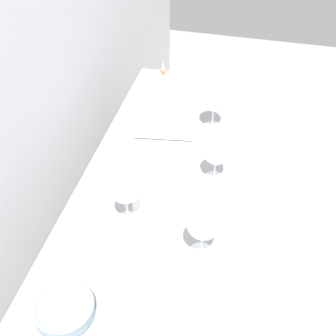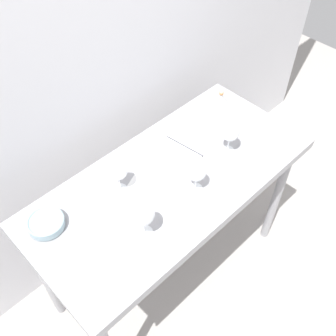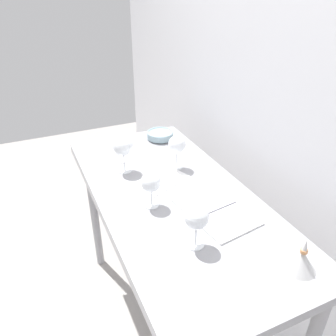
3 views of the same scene
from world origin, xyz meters
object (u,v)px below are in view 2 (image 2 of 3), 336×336
(wine_glass_near_center, at_px, (197,173))
(decanter_funnel, at_px, (221,99))
(tasting_sheet_lower, at_px, (108,224))
(wine_glass_near_left, at_px, (143,215))
(tasting_sheet_upper, at_px, (154,194))
(wine_glass_far_left, at_px, (118,171))
(wine_glass_near_right, at_px, (230,133))
(tasting_bowl, at_px, (46,223))
(open_notebook, at_px, (184,146))

(wine_glass_near_center, relative_size, decanter_funnel, 1.26)
(wine_glass_near_center, relative_size, tasting_sheet_lower, 0.65)
(wine_glass_near_left, relative_size, tasting_sheet_upper, 0.69)
(wine_glass_near_center, bearing_deg, tasting_sheet_lower, 162.73)
(wine_glass_near_left, relative_size, wine_glass_far_left, 1.06)
(wine_glass_near_right, bearing_deg, tasting_sheet_lower, 174.01)
(tasting_sheet_upper, xyz_separation_m, tasting_sheet_lower, (-0.24, 0.02, 0.00))
(wine_glass_near_right, relative_size, decanter_funnel, 1.36)
(wine_glass_near_center, bearing_deg, tasting_sheet_upper, 146.14)
(wine_glass_near_right, bearing_deg, wine_glass_near_left, -173.76)
(tasting_bowl, bearing_deg, wine_glass_near_right, -15.24)
(decanter_funnel, bearing_deg, wine_glass_near_right, -133.07)
(open_notebook, distance_m, decanter_funnel, 0.39)
(wine_glass_near_left, height_order, tasting_bowl, wine_glass_near_left)
(wine_glass_far_left, xyz_separation_m, tasting_sheet_upper, (0.09, -0.13, -0.12))
(wine_glass_near_left, height_order, decanter_funnel, wine_glass_near_left)
(wine_glass_near_center, height_order, tasting_bowl, wine_glass_near_center)
(wine_glass_near_left, xyz_separation_m, tasting_bowl, (-0.27, 0.31, -0.10))
(wine_glass_near_right, distance_m, decanter_funnel, 0.36)
(tasting_sheet_upper, relative_size, tasting_sheet_lower, 1.09)
(wine_glass_far_left, relative_size, open_notebook, 0.48)
(tasting_sheet_lower, xyz_separation_m, tasting_bowl, (-0.19, 0.17, 0.02))
(wine_glass_near_center, xyz_separation_m, decanter_funnel, (0.53, 0.31, -0.07))
(wine_glass_near_center, distance_m, decanter_funnel, 0.62)
(wine_glass_near_left, distance_m, decanter_funnel, 0.92)
(wine_glass_near_left, height_order, wine_glass_far_left, wine_glass_near_left)
(wine_glass_far_left, bearing_deg, tasting_sheet_upper, -55.30)
(wine_glass_near_left, relative_size, wine_glass_near_right, 1.08)
(tasting_sheet_upper, bearing_deg, wine_glass_near_center, -55.28)
(wine_glass_near_right, height_order, wine_glass_far_left, wine_glass_far_left)
(wine_glass_near_center, bearing_deg, wine_glass_near_left, -177.61)
(tasting_bowl, distance_m, decanter_funnel, 1.12)
(wine_glass_near_left, distance_m, tasting_sheet_lower, 0.20)
(wine_glass_near_center, height_order, decanter_funnel, wine_glass_near_center)
(wine_glass_near_center, distance_m, wine_glass_near_left, 0.33)
(wine_glass_far_left, distance_m, open_notebook, 0.42)
(tasting_sheet_lower, bearing_deg, wine_glass_near_right, 25.17)
(wine_glass_near_center, xyz_separation_m, open_notebook, (0.15, 0.22, -0.11))
(wine_glass_far_left, relative_size, tasting_bowl, 1.08)
(wine_glass_near_right, bearing_deg, wine_glass_far_left, 161.29)
(decanter_funnel, bearing_deg, tasting_sheet_upper, -163.50)
(tasting_bowl, bearing_deg, tasting_sheet_upper, -23.12)
(wine_glass_far_left, bearing_deg, wine_glass_near_center, -43.38)
(open_notebook, bearing_deg, decanter_funnel, 5.56)
(wine_glass_far_left, bearing_deg, decanter_funnel, 5.67)
(tasting_sheet_lower, height_order, decanter_funnel, decanter_funnel)
(open_notebook, distance_m, tasting_bowl, 0.75)
(wine_glass_near_right, relative_size, open_notebook, 0.47)
(wine_glass_far_left, height_order, tasting_bowl, wine_glass_far_left)
(open_notebook, xyz_separation_m, tasting_sheet_upper, (-0.31, -0.11, -0.00))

